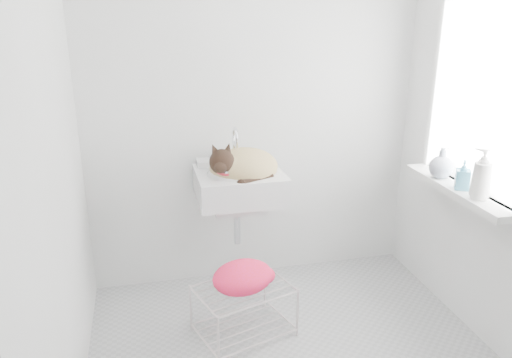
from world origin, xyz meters
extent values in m
cube|color=white|center=(0.00, 1.00, 1.25)|extent=(2.20, 0.02, 2.50)
cube|color=white|center=(1.10, 0.00, 1.25)|extent=(0.02, 2.00, 2.50)
cube|color=white|center=(-1.10, 0.00, 1.25)|extent=(0.02, 2.00, 2.50)
cube|color=white|center=(1.09, 0.20, 1.35)|extent=(0.01, 0.80, 1.00)
cube|color=white|center=(1.07, 0.20, 1.35)|extent=(0.04, 0.90, 1.10)
cube|color=white|center=(1.01, 0.20, 0.83)|extent=(0.16, 0.88, 0.04)
cube|color=white|center=(-0.15, 0.74, 0.85)|extent=(0.53, 0.47, 0.21)
ellipsoid|color=tan|center=(-0.12, 0.73, 0.88)|extent=(0.45, 0.40, 0.21)
sphere|color=black|center=(-0.28, 0.66, 0.98)|extent=(0.17, 0.17, 0.15)
torus|color=red|center=(-0.27, 0.66, 0.93)|extent=(0.15, 0.15, 0.06)
cube|color=silver|center=(-0.22, 0.29, 0.15)|extent=(0.59, 0.50, 0.31)
ellipsoid|color=red|center=(-0.23, 0.28, 0.34)|extent=(0.43, 0.38, 0.15)
imported|color=white|center=(1.00, 0.00, 0.85)|extent=(0.13, 0.13, 0.23)
imported|color=teal|center=(1.00, 0.16, 0.85)|extent=(0.10, 0.10, 0.17)
imported|color=#B2B7C9|center=(1.00, 0.37, 0.85)|extent=(0.17, 0.17, 0.18)
camera|label=1|loc=(-0.72, -2.13, 1.82)|focal=35.00mm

